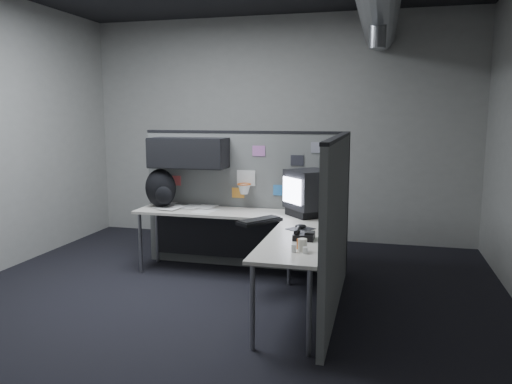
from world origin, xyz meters
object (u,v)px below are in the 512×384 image
(desk, at_px, (250,228))
(phone, at_px, (303,235))
(monitor, at_px, (310,192))
(backpack, at_px, (161,189))
(keyboard, at_px, (260,221))

(desk, relative_size, phone, 11.34)
(monitor, relative_size, backpack, 1.35)
(desk, height_order, monitor, monitor)
(phone, height_order, backpack, backpack)
(keyboard, bearing_deg, desk, 115.50)
(keyboard, distance_m, backpack, 1.45)
(backpack, bearing_deg, phone, -48.69)
(keyboard, bearing_deg, backpack, 147.60)
(monitor, height_order, backpack, monitor)
(keyboard, xyz_separation_m, phone, (0.54, -0.56, 0.01))
(keyboard, relative_size, phone, 2.48)
(monitor, bearing_deg, phone, -81.85)
(monitor, distance_m, phone, 1.07)
(monitor, bearing_deg, desk, -153.05)
(backpack, bearing_deg, keyboard, -40.31)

